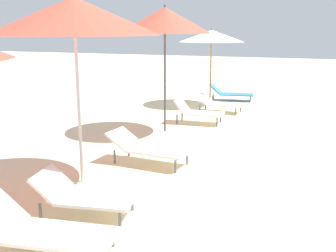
{
  "coord_description": "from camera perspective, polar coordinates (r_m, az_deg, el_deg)",
  "views": [
    {
      "loc": [
        3.19,
        4.88,
        2.35
      ],
      "look_at": [
        1.13,
        10.21,
        1.0
      ],
      "focal_mm": 44.15,
      "sensor_mm": 36.0,
      "label": 1
    }
  ],
  "objects": [
    {
      "name": "lounger_fourth_shoreside",
      "position": [
        7.33,
        -2.8,
        -2.96
      ],
      "size": [
        1.51,
        0.71,
        0.55
      ],
      "rotation": [
        0.0,
        0.0,
        -0.08
      ],
      "color": "white",
      "rests_on": "ground"
    },
    {
      "name": "lounger_fourth_inland",
      "position": [
        5.44,
        -11.54,
        -9.17
      ],
      "size": [
        1.36,
        0.85,
        0.57
      ],
      "rotation": [
        0.0,
        0.0,
        0.18
      ],
      "color": "white",
      "rests_on": "ground"
    },
    {
      "name": "lounger_farthest_inland",
      "position": [
        12.01,
        7.01,
        3.17
      ],
      "size": [
        1.38,
        0.7,
        0.49
      ],
      "rotation": [
        0.0,
        0.0,
        -0.07
      ],
      "color": "white",
      "rests_on": "ground"
    },
    {
      "name": "lounger_third_shoreside",
      "position": [
        4.76,
        -16.84,
        -13.53
      ],
      "size": [
        1.59,
        0.82,
        0.55
      ],
      "rotation": [
        0.0,
        0.0,
        0.15
      ],
      "color": "white",
      "rests_on": "ground"
    },
    {
      "name": "lounger_farthest_shoreside",
      "position": [
        13.99,
        8.59,
        4.57
      ],
      "size": [
        1.55,
        0.8,
        0.57
      ],
      "rotation": [
        0.0,
        0.0,
        0.16
      ],
      "color": "blue",
      "rests_on": "ground"
    },
    {
      "name": "umbrella_farthest",
      "position": [
        13.01,
        6.02,
        12.25
      ],
      "size": [
        2.01,
        2.01,
        2.37
      ],
      "color": "olive",
      "rests_on": "ground"
    },
    {
      "name": "umbrella_fourth",
      "position": [
        6.28,
        -12.82,
        14.57
      ],
      "size": [
        2.5,
        2.5,
        2.86
      ],
      "color": "silver",
      "rests_on": "ground"
    },
    {
      "name": "umbrella_fifth",
      "position": [
        9.43,
        -0.45,
        14.37
      ],
      "size": [
        2.08,
        2.08,
        2.87
      ],
      "color": "#4C4C51",
      "rests_on": "ground"
    },
    {
      "name": "lounger_fifth_shoreside",
      "position": [
        10.48,
        4.12,
        2.03
      ],
      "size": [
        1.25,
        0.67,
        0.61
      ],
      "rotation": [
        0.0,
        0.0,
        0.07
      ],
      "color": "white",
      "rests_on": "ground"
    }
  ]
}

